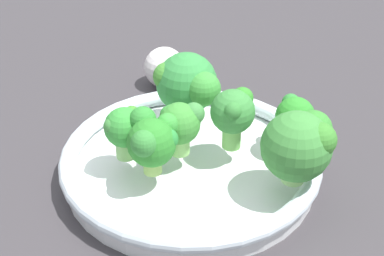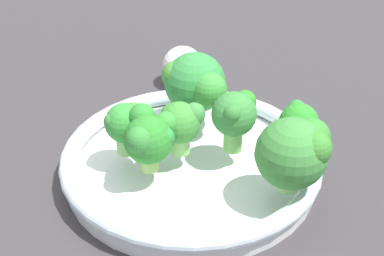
# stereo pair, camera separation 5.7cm
# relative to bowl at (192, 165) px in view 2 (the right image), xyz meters

# --- Properties ---
(ground_plane) EXTENTS (1.30, 1.30, 0.03)m
(ground_plane) POSITION_rel_bowl_xyz_m (-0.02, 0.00, -0.03)
(ground_plane) COLOR #393639
(bowl) EXTENTS (0.27, 0.27, 0.03)m
(bowl) POSITION_rel_bowl_xyz_m (0.00, 0.00, 0.00)
(bowl) COLOR white
(bowl) RESTS_ON ground_plane
(broccoli_floret_0) EXTENTS (0.07, 0.08, 0.07)m
(broccoli_floret_0) POSITION_rel_bowl_xyz_m (0.02, 0.07, 0.06)
(broccoli_floret_0) COLOR #87CE69
(broccoli_floret_0) RESTS_ON bowl
(broccoli_floret_1) EXTENTS (0.05, 0.04, 0.06)m
(broccoli_floret_1) POSITION_rel_bowl_xyz_m (-0.01, 0.00, 0.05)
(broccoli_floret_1) COLOR #8ACB67
(broccoli_floret_1) RESTS_ON bowl
(broccoli_floret_2) EXTENTS (0.04, 0.04, 0.05)m
(broccoli_floret_2) POSITION_rel_bowl_xyz_m (-0.06, 0.02, 0.05)
(broccoli_floret_2) COLOR #7BB560
(broccoli_floret_2) RESTS_ON bowl
(broccoli_floret_3) EXTENTS (0.04, 0.04, 0.05)m
(broccoli_floret_3) POSITION_rel_bowl_xyz_m (0.11, -0.01, 0.04)
(broccoli_floret_3) COLOR #98D16E
(broccoli_floret_3) RESTS_ON bowl
(broccoli_floret_4) EXTENTS (0.05, 0.05, 0.06)m
(broccoli_floret_4) POSITION_rel_bowl_xyz_m (0.04, -0.00, 0.06)
(broccoli_floret_4) COLOR #75C059
(broccoli_floret_4) RESTS_ON bowl
(broccoli_floret_5) EXTENTS (0.05, 0.06, 0.06)m
(broccoli_floret_5) POSITION_rel_bowl_xyz_m (-0.05, -0.02, 0.05)
(broccoli_floret_5) COLOR #88B654
(broccoli_floret_5) RESTS_ON bowl
(broccoli_floret_6) EXTENTS (0.07, 0.07, 0.07)m
(broccoli_floret_6) POSITION_rel_bowl_xyz_m (0.08, -0.07, 0.06)
(broccoli_floret_6) COLOR #95CB72
(broccoli_floret_6) RESTS_ON bowl
(garlic_bulb) EXTENTS (0.05, 0.05, 0.05)m
(garlic_bulb) POSITION_rel_bowl_xyz_m (0.03, 0.20, 0.01)
(garlic_bulb) COLOR silver
(garlic_bulb) RESTS_ON ground_plane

